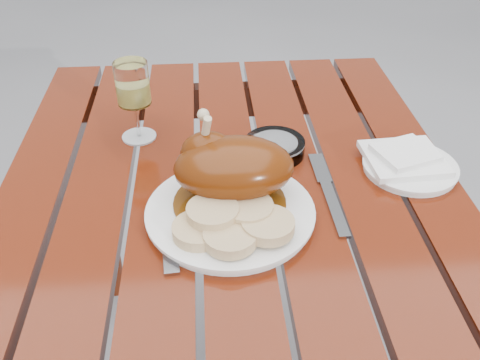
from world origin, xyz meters
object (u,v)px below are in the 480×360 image
object	(u,v)px
wine_glass	(135,102)
side_plate	(410,167)
table	(235,356)
ashtray	(275,147)
dinner_plate	(230,213)

from	to	relation	value
wine_glass	side_plate	bearing A→B (deg)	-16.93
table	ashtray	size ratio (longest dim) A/B	10.61
dinner_plate	table	bearing A→B (deg)	53.84
table	wine_glass	distance (m)	0.55
dinner_plate	ashtray	bearing A→B (deg)	62.57
dinner_plate	wine_glass	xyz separation A→B (m)	(-0.17, 0.26, 0.07)
side_plate	table	bearing A→B (deg)	-162.93
side_plate	ashtray	size ratio (longest dim) A/B	1.50
dinner_plate	wine_glass	size ratio (longest dim) A/B	1.72
wine_glass	side_plate	xyz separation A→B (m)	(0.50, -0.15, -0.07)
dinner_plate	wine_glass	bearing A→B (deg)	122.52
ashtray	dinner_plate	bearing A→B (deg)	-117.43
table	dinner_plate	xyz separation A→B (m)	(-0.01, -0.01, 0.38)
wine_glass	ashtray	xyz separation A→B (m)	(0.26, -0.08, -0.06)
table	dinner_plate	distance (m)	0.38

